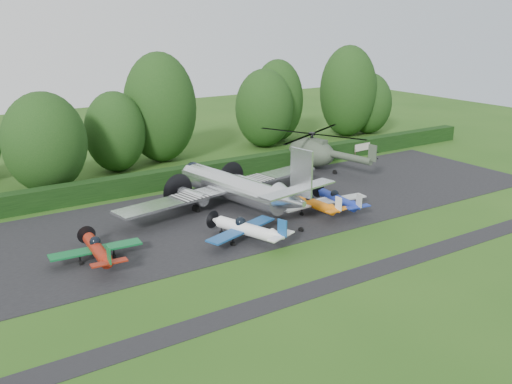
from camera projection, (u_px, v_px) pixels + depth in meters
ground at (285, 253)px, 44.03m from camera, size 160.00×160.00×0.00m
apron at (221, 216)px, 52.03m from camera, size 70.00×18.00×0.01m
taxiway_verge at (336, 282)px, 39.23m from camera, size 70.00×2.00×0.00m
hedgerow at (170, 187)px, 60.83m from camera, size 90.00×1.60×2.00m
transport_plane at (234, 187)px, 53.62m from camera, size 23.25×17.83×7.45m
light_plane_red at (97, 249)px, 41.99m from camera, size 6.78×7.13×2.61m
light_plane_white at (246, 229)px, 45.83m from camera, size 7.24×7.61×2.78m
light_plane_orange at (313, 203)px, 52.37m from camera, size 6.49×6.82×2.49m
light_plane_blue at (338, 199)px, 53.44m from camera, size 6.50×6.84×2.50m
helicopter at (312, 150)px, 67.34m from camera, size 13.55×15.87×4.36m
sign_board at (363, 148)px, 73.84m from camera, size 2.96×0.11×1.67m
tree_1 at (160, 108)px, 69.65m from camera, size 8.92×8.92×13.46m
tree_2 at (348, 91)px, 84.67m from camera, size 8.41×8.41×13.42m
tree_3 at (369, 103)px, 87.02m from camera, size 6.86×6.86×9.23m
tree_4 at (264, 108)px, 77.87m from camera, size 7.91×7.91×10.70m
tree_5 at (115, 132)px, 65.75m from camera, size 6.99×6.99×9.36m
tree_7 at (278, 101)px, 81.56m from camera, size 7.35×7.35×11.66m
tree_9 at (45, 143)px, 57.93m from camera, size 8.46×8.46×10.36m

